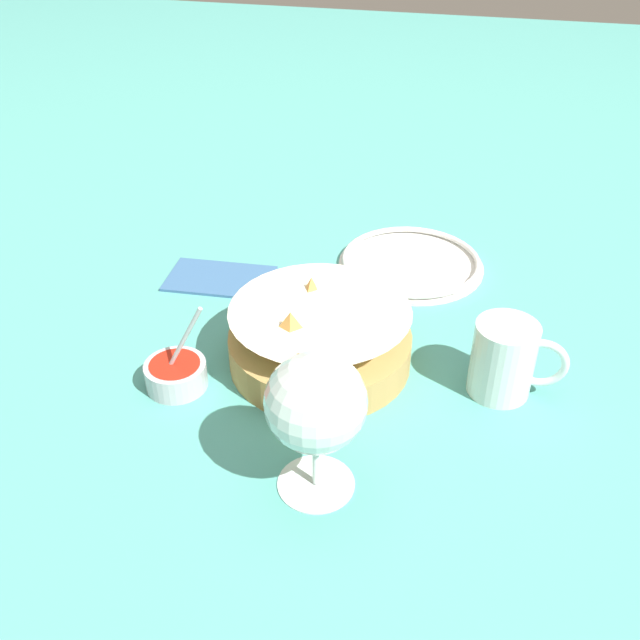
# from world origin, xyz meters

# --- Properties ---
(ground_plane) EXTENTS (4.00, 4.00, 0.00)m
(ground_plane) POSITION_xyz_m (0.00, 0.00, 0.00)
(ground_plane) COLOR teal
(food_basket) EXTENTS (0.22, 0.22, 0.10)m
(food_basket) POSITION_xyz_m (-0.01, 0.02, 0.03)
(food_basket) COLOR #B2894C
(food_basket) RESTS_ON ground_plane
(sauce_cup) EXTENTS (0.08, 0.07, 0.12)m
(sauce_cup) POSITION_xyz_m (-0.16, -0.06, 0.02)
(sauce_cup) COLOR #B7B7BC
(sauce_cup) RESTS_ON ground_plane
(wine_glass) EXTENTS (0.10, 0.10, 0.15)m
(wine_glass) POSITION_xyz_m (0.04, -0.17, 0.10)
(wine_glass) COLOR silver
(wine_glass) RESTS_ON ground_plane
(beer_mug) EXTENTS (0.11, 0.07, 0.09)m
(beer_mug) POSITION_xyz_m (0.21, 0.02, 0.04)
(beer_mug) COLOR silver
(beer_mug) RESTS_ON ground_plane
(side_plate) EXTENTS (0.21, 0.21, 0.01)m
(side_plate) POSITION_xyz_m (0.07, 0.28, 0.01)
(side_plate) COLOR white
(side_plate) RESTS_ON ground_plane
(napkin) EXTENTS (0.16, 0.10, 0.01)m
(napkin) POSITION_xyz_m (-0.19, 0.17, 0.00)
(napkin) COLOR #38608E
(napkin) RESTS_ON ground_plane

